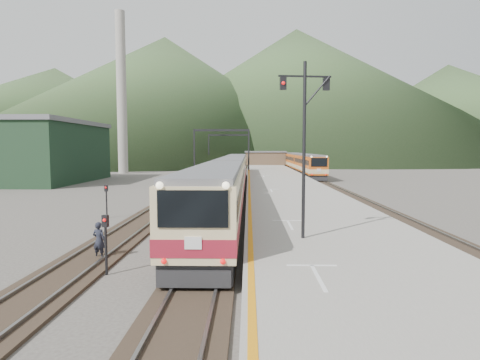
{
  "coord_description": "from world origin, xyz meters",
  "views": [
    {
      "loc": [
        1.76,
        -13.42,
        4.75
      ],
      "look_at": [
        1.03,
        21.19,
        2.0
      ],
      "focal_mm": 30.0,
      "sensor_mm": 36.0,
      "label": 1
    }
  ],
  "objects_px": {
    "main_train": "(231,176)",
    "worker": "(99,240)",
    "second_train": "(301,164)",
    "signal_mast": "(304,132)"
  },
  "relations": [
    {
      "from": "second_train",
      "to": "main_train",
      "type": "bearing_deg",
      "value": -109.32
    },
    {
      "from": "signal_mast",
      "to": "main_train",
      "type": "bearing_deg",
      "value": 99.46
    },
    {
      "from": "signal_mast",
      "to": "second_train",
      "type": "bearing_deg",
      "value": 82.57
    },
    {
      "from": "second_train",
      "to": "worker",
      "type": "height_order",
      "value": "second_train"
    },
    {
      "from": "signal_mast",
      "to": "worker",
      "type": "height_order",
      "value": "signal_mast"
    },
    {
      "from": "main_train",
      "to": "worker",
      "type": "xyz_separation_m",
      "value": [
        -4.65,
        -24.13,
        -1.11
      ]
    },
    {
      "from": "main_train",
      "to": "worker",
      "type": "distance_m",
      "value": 24.6
    },
    {
      "from": "main_train",
      "to": "worker",
      "type": "relative_size",
      "value": 35.17
    },
    {
      "from": "signal_mast",
      "to": "worker",
      "type": "bearing_deg",
      "value": 178.74
    },
    {
      "from": "main_train",
      "to": "second_train",
      "type": "bearing_deg",
      "value": 70.68
    }
  ]
}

